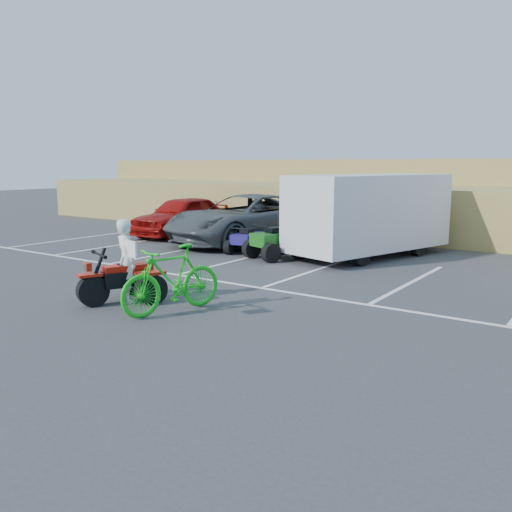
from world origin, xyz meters
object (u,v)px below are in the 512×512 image
Objects in this scene: red_trike_atv at (121,302)px; quad_atv_green at (275,258)px; red_car at (182,216)px; green_dirt_bike at (172,279)px; rider at (127,261)px; quad_atv_blue at (247,253)px; grey_pickup at (246,219)px; cargo_trailer at (369,213)px.

red_trike_atv reaches higher than quad_atv_green.
red_car reaches higher than red_trike_atv.
green_dirt_bike is at bearing -50.07° from red_car.
red_car is at bearing -31.10° from rider.
red_trike_atv reaches higher than quad_atv_blue.
grey_pickup is at bearing -47.92° from rider.
red_trike_atv is at bearing -163.23° from green_dirt_bike.
red_trike_atv is 0.90m from rider.
cargo_trailer reaches higher than red_car.
green_dirt_bike is 0.35× the size of grey_pickup.
red_car is (-3.40, 0.22, -0.09)m from grey_pickup.
red_car reaches higher than quad_atv_blue.
grey_pickup reaches higher than quad_atv_green.
green_dirt_bike is at bearing -76.79° from cargo_trailer.
quad_atv_green is (6.12, -2.44, -0.80)m from red_car.
rider is 1.06× the size of quad_atv_green.
red_trike_atv is at bearing -59.57° from grey_pickup.
cargo_trailer is 4.13m from quad_atv_blue.
quad_atv_green reaches higher than quad_atv_blue.
grey_pickup is at bearing 131.45° from red_trike_atv.
cargo_trailer reaches higher than grey_pickup.
cargo_trailer is (4.93, -0.25, 0.50)m from grey_pickup.
cargo_trailer is (1.90, 8.23, 0.51)m from rider.
cargo_trailer is at bearing 61.08° from quad_atv_green.
quad_atv_blue is (-3.50, -1.69, -1.39)m from cargo_trailer.
quad_atv_blue is at bearing 128.63° from green_dirt_bike.
cargo_trailer reaches higher than quad_atv_blue.
red_trike_atv is 6.85m from quad_atv_blue.
cargo_trailer is 3.27m from quad_atv_green.
quad_atv_green is at bearing -21.43° from quad_atv_blue.
rider is 1.29× the size of quad_atv_blue.
cargo_trailer is at bearing 16.31° from quad_atv_blue.
red_trike_atv is at bearing 90.00° from rider.
quad_atv_blue is 0.82× the size of quad_atv_green.
grey_pickup is (-2.97, 8.62, 0.89)m from red_trike_atv.
red_car is at bearing 177.68° from quad_atv_green.
cargo_trailer is at bearing 99.29° from red_trike_atv.
cargo_trailer is 3.53× the size of quad_atv_green.
cargo_trailer reaches higher than red_trike_atv.
red_car is 8.36m from cargo_trailer.
cargo_trailer is (8.33, -0.47, 0.59)m from red_car.
green_dirt_bike reaches higher than quad_atv_blue.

